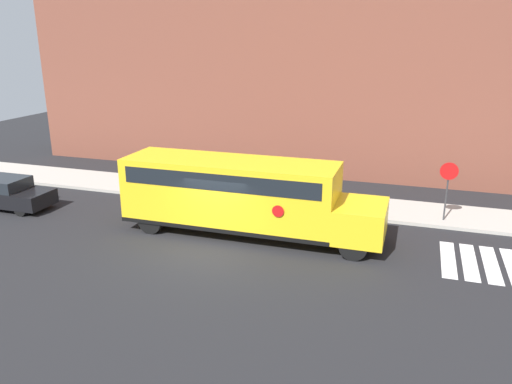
# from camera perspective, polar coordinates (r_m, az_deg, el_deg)

# --- Properties ---
(ground_plane) EXTENTS (60.00, 60.00, 0.00)m
(ground_plane) POSITION_cam_1_polar(r_m,az_deg,el_deg) (18.66, -5.43, -6.71)
(ground_plane) COLOR black
(sidewalk_strip) EXTENTS (44.00, 3.00, 0.15)m
(sidewalk_strip) POSITION_cam_1_polar(r_m,az_deg,el_deg) (24.32, 0.62, -0.60)
(sidewalk_strip) COLOR #B2ADA3
(sidewalk_strip) RESTS_ON ground
(building_backdrop) EXTENTS (32.00, 4.00, 12.73)m
(building_backdrop) POSITION_cam_1_polar(r_m,az_deg,el_deg) (29.41, 4.60, 14.97)
(building_backdrop) COLOR brown
(building_backdrop) RESTS_ON ground
(crosswalk_stripes) EXTENTS (4.00, 3.20, 0.01)m
(crosswalk_stripes) POSITION_cam_1_polar(r_m,az_deg,el_deg) (19.41, 26.29, -7.56)
(crosswalk_stripes) COLOR white
(crosswalk_stripes) RESTS_ON ground
(school_bus) EXTENTS (10.27, 2.57, 2.99)m
(school_bus) POSITION_cam_1_polar(r_m,az_deg,el_deg) (19.58, -1.86, -0.08)
(school_bus) COLOR yellow
(school_bus) RESTS_ON ground
(parked_car) EXTENTS (4.39, 1.71, 1.42)m
(parked_car) POSITION_cam_1_polar(r_m,az_deg,el_deg) (25.69, -26.80, -0.06)
(parked_car) COLOR black
(parked_car) RESTS_ON ground
(stop_sign) EXTENTS (0.73, 0.10, 2.66)m
(stop_sign) POSITION_cam_1_polar(r_m,az_deg,el_deg) (22.09, 21.07, 0.94)
(stop_sign) COLOR #38383A
(stop_sign) RESTS_ON ground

